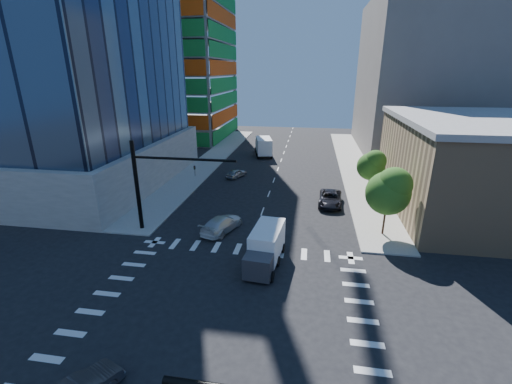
# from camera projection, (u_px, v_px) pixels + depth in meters

# --- Properties ---
(ground) EXTENTS (160.00, 160.00, 0.00)m
(ground) POSITION_uv_depth(u_px,v_px,m) (224.00, 316.00, 22.55)
(ground) COLOR black
(ground) RESTS_ON ground
(road_markings) EXTENTS (20.00, 20.00, 0.01)m
(road_markings) POSITION_uv_depth(u_px,v_px,m) (224.00, 316.00, 22.55)
(road_markings) COLOR silver
(road_markings) RESTS_ON ground
(sidewalk_ne) EXTENTS (5.00, 60.00, 0.15)m
(sidewalk_ne) POSITION_uv_depth(u_px,v_px,m) (354.00, 166.00, 57.84)
(sidewalk_ne) COLOR gray
(sidewalk_ne) RESTS_ON ground
(sidewalk_nw) EXTENTS (5.00, 60.00, 0.15)m
(sidewalk_nw) POSITION_uv_depth(u_px,v_px,m) (211.00, 160.00, 61.58)
(sidewalk_nw) COLOR gray
(sidewalk_nw) RESTS_ON ground
(construction_building) EXTENTS (25.16, 34.50, 70.60)m
(construction_building) POSITION_uv_depth(u_px,v_px,m) (169.00, 26.00, 75.93)
(construction_building) COLOR gray
(construction_building) RESTS_ON ground
(commercial_building) EXTENTS (20.50, 22.50, 10.60)m
(commercial_building) POSITION_uv_depth(u_px,v_px,m) (493.00, 167.00, 37.48)
(commercial_building) COLOR #A2825E
(commercial_building) RESTS_ON ground
(bg_building_ne) EXTENTS (24.00, 30.00, 28.00)m
(bg_building_ne) POSITION_uv_depth(u_px,v_px,m) (431.00, 77.00, 64.93)
(bg_building_ne) COLOR #625B58
(bg_building_ne) RESTS_ON ground
(signal_mast_nw) EXTENTS (10.20, 0.40, 9.00)m
(signal_mast_nw) POSITION_uv_depth(u_px,v_px,m) (151.00, 178.00, 32.88)
(signal_mast_nw) COLOR black
(signal_mast_nw) RESTS_ON sidewalk_nw
(tree_south) EXTENTS (4.16, 4.16, 6.82)m
(tree_south) POSITION_uv_depth(u_px,v_px,m) (390.00, 190.00, 32.01)
(tree_south) COLOR #382316
(tree_south) RESTS_ON sidewalk_ne
(tree_north) EXTENTS (3.54, 3.52, 5.78)m
(tree_north) POSITION_uv_depth(u_px,v_px,m) (372.00, 165.00, 43.36)
(tree_north) COLOR #382316
(tree_north) RESTS_ON sidewalk_ne
(car_nb_far) EXTENTS (3.02, 5.88, 1.59)m
(car_nb_far) POSITION_uv_depth(u_px,v_px,m) (330.00, 198.00, 41.00)
(car_nb_far) COLOR black
(car_nb_far) RESTS_ON ground
(car_sb_near) EXTENTS (3.86, 5.84, 1.57)m
(car_sb_near) POSITION_uv_depth(u_px,v_px,m) (222.00, 224.00, 34.28)
(car_sb_near) COLOR white
(car_sb_near) RESTS_ON ground
(car_sb_mid) EXTENTS (2.95, 4.07, 1.29)m
(car_sb_mid) POSITION_uv_depth(u_px,v_px,m) (236.00, 173.00, 51.56)
(car_sb_mid) COLOR #979A9E
(car_sb_mid) RESTS_ON ground
(box_truck_near) EXTENTS (2.97, 5.89, 2.98)m
(box_truck_near) POSITION_uv_depth(u_px,v_px,m) (265.00, 251.00, 28.06)
(box_truck_near) COLOR black
(box_truck_near) RESTS_ON ground
(box_truck_far) EXTENTS (4.26, 7.06, 3.46)m
(box_truck_far) POSITION_uv_depth(u_px,v_px,m) (263.00, 147.00, 64.75)
(box_truck_far) COLOR black
(box_truck_far) RESTS_ON ground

